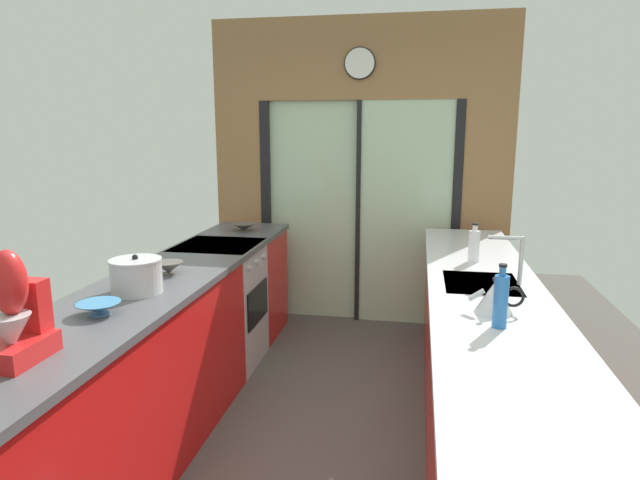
% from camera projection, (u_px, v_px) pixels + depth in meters
% --- Properties ---
extents(ground_plane, '(5.04, 7.60, 0.02)m').
position_uv_depth(ground_plane, '(324.00, 417.00, 3.39)').
color(ground_plane, '#4C4742').
extents(back_wall_unit, '(2.64, 0.12, 2.70)m').
position_uv_depth(back_wall_unit, '(359.00, 155.00, 4.82)').
color(back_wall_unit, olive).
rests_on(back_wall_unit, ground_plane).
extents(left_counter_run, '(0.62, 3.80, 0.92)m').
position_uv_depth(left_counter_run, '(148.00, 366.00, 3.00)').
color(left_counter_run, red).
rests_on(left_counter_run, ground_plane).
extents(right_counter_run, '(0.62, 3.80, 0.92)m').
position_uv_depth(right_counter_run, '(485.00, 380.00, 2.85)').
color(right_counter_run, red).
rests_on(right_counter_run, ground_plane).
extents(sink_faucet, '(0.19, 0.02, 0.27)m').
position_uv_depth(sink_faucet, '(515.00, 252.00, 2.93)').
color(sink_faucet, '#B7BABC').
rests_on(sink_faucet, right_counter_run).
extents(oven_range, '(0.60, 0.60, 0.92)m').
position_uv_depth(oven_range, '(220.00, 305.00, 4.08)').
color(oven_range, '#B7BABC').
rests_on(oven_range, ground_plane).
extents(mixing_bowl_near, '(0.20, 0.20, 0.06)m').
position_uv_depth(mixing_bowl_near, '(99.00, 308.00, 2.48)').
color(mixing_bowl_near, teal).
rests_on(mixing_bowl_near, left_counter_run).
extents(mixing_bowl_mid, '(0.17, 0.17, 0.07)m').
position_uv_depth(mixing_bowl_mid, '(169.00, 268.00, 3.17)').
color(mixing_bowl_mid, '#514C47').
rests_on(mixing_bowl_mid, left_counter_run).
extents(mixing_bowl_far, '(0.21, 0.21, 0.06)m').
position_uv_depth(mixing_bowl_far, '(244.00, 227.00, 4.51)').
color(mixing_bowl_far, '#514C47').
rests_on(mixing_bowl_far, left_counter_run).
extents(stand_mixer, '(0.17, 0.27, 0.42)m').
position_uv_depth(stand_mixer, '(16.00, 319.00, 1.96)').
color(stand_mixer, red).
rests_on(stand_mixer, left_counter_run).
extents(stock_pot, '(0.27, 0.27, 0.20)m').
position_uv_depth(stock_pot, '(136.00, 276.00, 2.80)').
color(stock_pot, '#B7BABC').
rests_on(stock_pot, left_counter_run).
extents(kettle, '(0.25, 0.18, 0.18)m').
position_uv_depth(kettle, '(495.00, 297.00, 2.49)').
color(kettle, '#B7BABC').
rests_on(kettle, right_counter_run).
extents(soap_bottle_near, '(0.06, 0.06, 0.28)m').
position_uv_depth(soap_bottle_near, '(501.00, 300.00, 2.30)').
color(soap_bottle_near, '#286BB7').
rests_on(soap_bottle_near, right_counter_run).
extents(soap_bottle_far, '(0.07, 0.07, 0.25)m').
position_uv_depth(soap_bottle_far, '(474.00, 245.00, 3.45)').
color(soap_bottle_far, silver).
rests_on(soap_bottle_far, right_counter_run).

